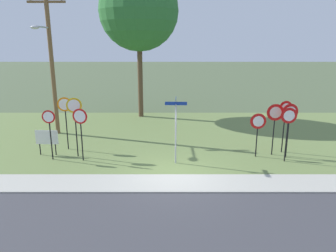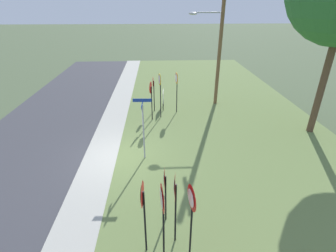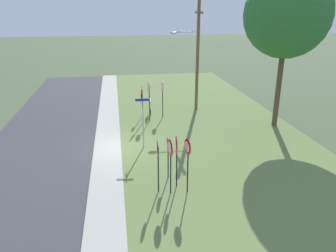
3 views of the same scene
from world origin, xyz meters
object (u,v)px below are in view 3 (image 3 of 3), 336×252
Objects in this scene: utility_pole at (196,52)px; notice_board at (150,104)px; oak_tree_left at (287,15)px; yield_sign_far_left at (187,153)px; yield_sign_near_right at (176,149)px; stop_sign_near_left at (142,99)px; stop_sign_far_left at (162,92)px; yield_sign_near_left at (167,148)px; street_name_post at (143,119)px; yield_sign_center at (157,153)px; stop_sign_near_right at (149,93)px; stop_sign_far_center at (142,95)px; yield_sign_far_right at (170,153)px.

notice_board is (0.81, -3.69, -3.76)m from utility_pole.
yield_sign_far_left is at bearing -46.06° from oak_tree_left.
yield_sign_near_right is 0.30× the size of utility_pole.
oak_tree_left is (3.85, 8.39, 6.58)m from notice_board.
utility_pole reaches higher than stop_sign_near_left.
yield_sign_near_left is at bearing -14.30° from stop_sign_far_left.
utility_pole is at bearing 147.76° from street_name_post.
stop_sign_near_right is at bearing 179.89° from yield_sign_center.
street_name_post is 0.35× the size of utility_pole.
yield_sign_center is 0.25× the size of oak_tree_left.
stop_sign_far_left is 10.86m from yield_sign_far_left.
yield_sign_far_left is 0.87× the size of street_name_post.
notice_board is (-1.90, 0.78, -0.95)m from stop_sign_near_left.
stop_sign_near_left is at bearing -171.23° from yield_sign_near_right.
stop_sign_far_left is 9.45m from yield_sign_near_left.
oak_tree_left is (3.41, 9.03, 5.73)m from stop_sign_far_center.
notice_board is at bearing 167.74° from stop_sign_near_left.
yield_sign_near_left is at bearing -167.36° from yield_sign_far_left.
stop_sign_near_right is 1.22m from stop_sign_far_center.
oak_tree_left is (-7.10, 8.38, 5.52)m from yield_sign_near_right.
yield_sign_far_right is at bearing 2.21° from stop_sign_far_center.
stop_sign_far_center is 10.82m from yield_sign_center.
oak_tree_left is (-7.40, 9.27, 5.53)m from yield_sign_center.
yield_sign_far_left is at bearing 26.09° from yield_sign_near_left.
yield_sign_near_left is at bearing -10.12° from stop_sign_near_right.
yield_sign_far_left is 2.09× the size of notice_board.
stop_sign_near_right is at bearing -59.39° from utility_pole.
stop_sign_far_center is 0.79× the size of street_name_post.
utility_pole is (-7.02, 4.77, 2.81)m from street_name_post.
yield_sign_near_left is 0.82× the size of yield_sign_far_left.
yield_sign_far_left is at bearing 4.28° from notice_board.
street_name_post is 6.37m from notice_board.
yield_sign_far_right is (9.60, 0.42, 0.18)m from stop_sign_near_left.
yield_sign_far_right is 0.58m from yield_sign_center.
stop_sign_far_center is 0.91× the size of yield_sign_far_left.
street_name_post is (-4.74, -1.08, -0.11)m from yield_sign_near_right.
notice_board is at bearing 179.23° from yield_sign_center.
stop_sign_near_left is 9.61m from yield_sign_far_right.
yield_sign_near_right is at bearing 14.80° from street_name_post.
yield_sign_near_right is at bearing 2.38° from notice_board.
yield_sign_near_left is (9.65, 0.39, -0.11)m from stop_sign_far_center.
yield_sign_near_left is at bearing 155.44° from yield_sign_center.
yield_sign_near_right is 0.97× the size of yield_sign_far_left.
utility_pole is (-1.53, 2.84, 2.63)m from stop_sign_far_left.
stop_sign_far_center is at bearing -177.54° from yield_sign_center.
stop_sign_far_left reaches higher than yield_sign_far_right.
stop_sign_far_center is 5.78m from street_name_post.
utility_pole reaches higher than stop_sign_far_center.
yield_sign_far_left is 1.31m from yield_sign_center.
stop_sign_near_right reaches higher than yield_sign_near_left.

